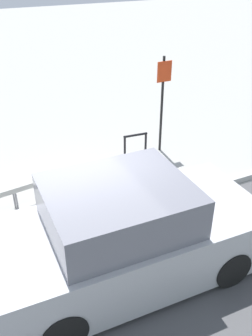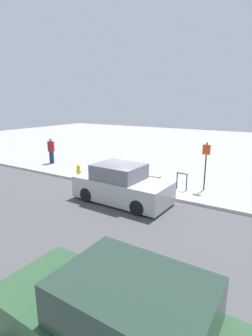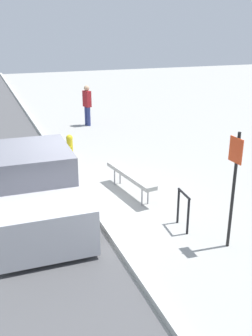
# 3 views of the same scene
# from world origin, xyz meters

# --- Properties ---
(ground_plane) EXTENTS (60.00, 60.00, 0.00)m
(ground_plane) POSITION_xyz_m (0.00, 0.00, 0.00)
(ground_plane) COLOR #9E9E99
(curb) EXTENTS (60.00, 0.20, 0.13)m
(curb) POSITION_xyz_m (0.00, 0.00, 0.07)
(curb) COLOR #B7B7B2
(curb) RESTS_ON ground_plane
(bench) EXTENTS (2.10, 0.56, 0.57)m
(bench) POSITION_xyz_m (-0.06, 1.15, 0.51)
(bench) COLOR gray
(bench) RESTS_ON ground_plane
(bike_rack) EXTENTS (0.55, 0.10, 0.83)m
(bike_rack) POSITION_xyz_m (2.00, 1.51, 0.50)
(bike_rack) COLOR black
(bike_rack) RESTS_ON ground_plane
(sign_post) EXTENTS (0.36, 0.08, 2.30)m
(sign_post) POSITION_xyz_m (2.94, 1.98, 1.38)
(sign_post) COLOR black
(sign_post) RESTS_ON ground_plane
(fire_hydrant) EXTENTS (0.36, 0.22, 0.77)m
(fire_hydrant) POSITION_xyz_m (-3.54, 0.40, 0.41)
(fire_hydrant) COLOR gold
(fire_hydrant) RESTS_ON ground_plane
(pedestrian) EXTENTS (0.44, 0.31, 1.75)m
(pedestrian) POSITION_xyz_m (-7.56, 2.15, 0.93)
(pedestrian) COLOR navy
(pedestrian) RESTS_ON ground_plane
(parked_car_near) EXTENTS (4.10, 1.94, 1.60)m
(parked_car_near) POSITION_xyz_m (0.40, -1.30, 0.70)
(parked_car_near) COLOR black
(parked_car_near) RESTS_ON ground_plane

